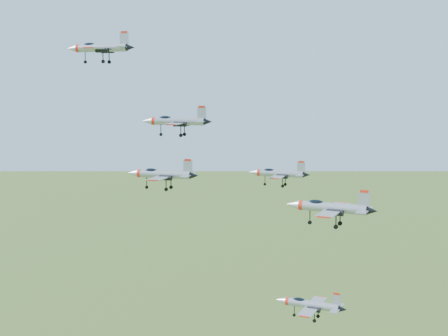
# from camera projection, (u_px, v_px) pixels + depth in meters

# --- Properties ---
(jet_lead) EXTENTS (13.97, 11.49, 3.74)m
(jet_lead) POSITION_uv_depth(u_px,v_px,m) (99.00, 48.00, 116.76)
(jet_lead) COLOR #9CA0A7
(jet_left_high) EXTENTS (11.98, 9.88, 3.21)m
(jet_left_high) POSITION_uv_depth(u_px,v_px,m) (176.00, 121.00, 101.94)
(jet_left_high) COLOR #9CA0A7
(jet_right_high) EXTENTS (11.03, 9.07, 2.96)m
(jet_right_high) POSITION_uv_depth(u_px,v_px,m) (162.00, 174.00, 90.64)
(jet_right_high) COLOR #9CA0A7
(jet_left_low) EXTENTS (11.11, 9.19, 2.97)m
(jet_left_low) POSITION_uv_depth(u_px,v_px,m) (278.00, 173.00, 109.05)
(jet_left_low) COLOR #9CA0A7
(jet_right_low) EXTENTS (12.80, 10.72, 3.43)m
(jet_right_low) POSITION_uv_depth(u_px,v_px,m) (330.00, 207.00, 85.32)
(jet_right_low) COLOR #9CA0A7
(jet_trail) EXTENTS (12.36, 10.36, 3.31)m
(jet_trail) POSITION_uv_depth(u_px,v_px,m) (310.00, 304.00, 104.08)
(jet_trail) COLOR #9CA0A7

